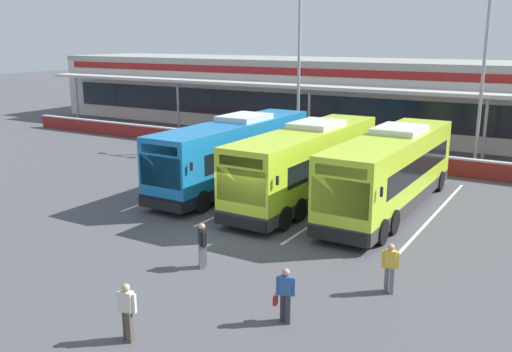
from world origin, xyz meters
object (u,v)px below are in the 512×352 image
object	(u,v)px
lamp_post_west	(299,60)
coach_bus_left_centre	(307,164)
pedestrian_in_dark_coat	(390,266)
pedestrian_near_bin	(127,310)
coach_bus_leftmost	(235,154)
pedestrian_child	(202,244)
coach_bus_centre	(391,172)
pedestrian_with_handbag	(285,294)
lamp_post_centre	(484,64)

from	to	relation	value
lamp_post_west	coach_bus_left_centre	bearing A→B (deg)	-61.34
pedestrian_in_dark_coat	pedestrian_near_bin	xyz separation A→B (m)	(-5.04, -6.37, 0.00)
pedestrian_in_dark_coat	lamp_post_west	distance (m)	23.80
coach_bus_leftmost	pedestrian_child	bearing A→B (deg)	-63.11
pedestrian_child	pedestrian_near_bin	bearing A→B (deg)	-76.72
coach_bus_leftmost	coach_bus_centre	xyz separation A→B (m)	(8.40, 0.25, 0.00)
pedestrian_with_handbag	pedestrian_in_dark_coat	size ratio (longest dim) A/B	1.00
coach_bus_centre	pedestrian_child	xyz separation A→B (m)	(-3.46, -10.00, -0.91)
pedestrian_with_handbag	pedestrian_in_dark_coat	world-z (taller)	same
coach_bus_leftmost	pedestrian_with_handbag	world-z (taller)	coach_bus_leftmost
pedestrian_child	pedestrian_near_bin	xyz separation A→B (m)	(1.17, -4.95, 0.00)
coach_bus_leftmost	coach_bus_centre	distance (m)	8.41
pedestrian_with_handbag	lamp_post_centre	size ratio (longest dim) A/B	0.15
coach_bus_centre	lamp_post_west	distance (m)	15.40
coach_bus_left_centre	pedestrian_near_bin	size ratio (longest dim) A/B	7.51
coach_bus_left_centre	lamp_post_west	bearing A→B (deg)	118.66
coach_bus_left_centre	pedestrian_with_handbag	world-z (taller)	coach_bus_left_centre
pedestrian_with_handbag	lamp_post_centre	xyz separation A→B (m)	(1.04, 23.00, 5.43)
pedestrian_child	lamp_post_centre	distance (m)	22.37
coach_bus_left_centre	pedestrian_with_handbag	distance (m)	12.49
pedestrian_with_handbag	lamp_post_west	distance (m)	25.73
pedestrian_with_handbag	pedestrian_child	bearing A→B (deg)	155.44
coach_bus_leftmost	lamp_post_west	bearing A→B (deg)	99.01
pedestrian_in_dark_coat	pedestrian_child	distance (m)	6.36
pedestrian_child	pedestrian_near_bin	size ratio (longest dim) A/B	1.00
pedestrian_child	lamp_post_west	distance (m)	22.40
coach_bus_centre	pedestrian_with_handbag	size ratio (longest dim) A/B	7.51
pedestrian_with_handbag	coach_bus_centre	bearing A→B (deg)	93.90
pedestrian_in_dark_coat	lamp_post_centre	world-z (taller)	lamp_post_centre
coach_bus_left_centre	pedestrian_with_handbag	bearing A→B (deg)	-67.08
pedestrian_child	pedestrian_in_dark_coat	bearing A→B (deg)	12.84
coach_bus_leftmost	pedestrian_child	distance (m)	10.98
coach_bus_leftmost	lamp_post_centre	xyz separation A→B (m)	(10.26, 11.29, 4.50)
coach_bus_centre	pedestrian_near_bin	distance (m)	15.16
coach_bus_left_centre	pedestrian_in_dark_coat	xyz separation A→B (m)	(6.78, -8.10, -0.91)
pedestrian_with_handbag	lamp_post_centre	distance (m)	23.66
lamp_post_centre	pedestrian_near_bin	bearing A→B (deg)	-99.06
coach_bus_left_centre	pedestrian_with_handbag	size ratio (longest dim) A/B	7.51
coach_bus_centre	pedestrian_child	size ratio (longest dim) A/B	7.51
pedestrian_child	pedestrian_near_bin	world-z (taller)	same
pedestrian_with_handbag	lamp_post_centre	world-z (taller)	lamp_post_centre
lamp_post_west	lamp_post_centre	size ratio (longest dim) A/B	1.00
pedestrian_with_handbag	pedestrian_near_bin	bearing A→B (deg)	-135.96
pedestrian_child	lamp_post_west	xyz separation A→B (m)	(-6.68, 20.68, 5.42)
pedestrian_in_dark_coat	lamp_post_centre	size ratio (longest dim) A/B	0.15
pedestrian_in_dark_coat	lamp_post_centre	distance (m)	20.39
coach_bus_leftmost	lamp_post_centre	size ratio (longest dim) A/B	1.11
pedestrian_with_handbag	pedestrian_near_bin	xyz separation A→B (m)	(-3.10, -3.00, 0.02)
coach_bus_leftmost	pedestrian_with_handbag	size ratio (longest dim) A/B	7.51
pedestrian_in_dark_coat	coach_bus_centre	bearing A→B (deg)	107.75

